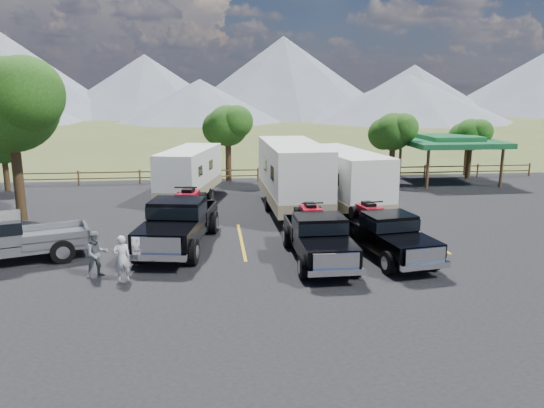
{
  "coord_description": "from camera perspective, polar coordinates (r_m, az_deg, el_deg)",
  "views": [
    {
      "loc": [
        -3.19,
        -17.55,
        6.38
      ],
      "look_at": [
        -0.69,
        4.06,
        1.6
      ],
      "focal_mm": 35.0,
      "sensor_mm": 36.0,
      "label": 1
    }
  ],
  "objects": [
    {
      "name": "tree_ne_b",
      "position": [
        40.07,
        20.55,
        6.96
      ],
      "size": [
        2.77,
        2.59,
        4.27
      ],
      "color": "#322413",
      "rests_on": "ground"
    },
    {
      "name": "trailer_center",
      "position": [
        27.4,
        2.22,
        3.01
      ],
      "size": [
        2.79,
        10.32,
        3.59
      ],
      "rotation": [
        0.0,
        0.0,
        0.01
      ],
      "color": "white",
      "rests_on": "asphalt_lot"
    },
    {
      "name": "rig_right",
      "position": [
        20.77,
        12.12,
        -3.02
      ],
      "size": [
        2.69,
        5.93,
        1.91
      ],
      "rotation": [
        0.0,
        0.0,
        0.15
      ],
      "color": "black",
      "rests_on": "asphalt_lot"
    },
    {
      "name": "pickup_silver",
      "position": [
        21.79,
        -26.84,
        -3.35
      ],
      "size": [
        6.29,
        3.75,
        1.8
      ],
      "rotation": [
        0.0,
        0.0,
        -1.24
      ],
      "color": "gray",
      "rests_on": "asphalt_lot"
    },
    {
      "name": "person_a",
      "position": [
        18.43,
        -15.85,
        -5.63
      ],
      "size": [
        0.66,
        0.54,
        1.58
      ],
      "primitive_type": "imported",
      "rotation": [
        0.0,
        0.0,
        3.46
      ],
      "color": "silver",
      "rests_on": "asphalt_lot"
    },
    {
      "name": "ground",
      "position": [
        18.95,
        3.52,
        -7.31
      ],
      "size": [
        320.0,
        320.0,
        0.0
      ],
      "primitive_type": "plane",
      "color": "#445323",
      "rests_on": "ground"
    },
    {
      "name": "tree_nw_small",
      "position": [
        37.05,
        -26.96,
        5.48
      ],
      "size": [
        2.59,
        2.43,
        3.85
      ],
      "color": "#322413",
      "rests_on": "ground"
    },
    {
      "name": "rig_center",
      "position": [
        19.91,
        4.96,
        -3.39
      ],
      "size": [
        2.09,
        5.87,
        1.96
      ],
      "rotation": [
        0.0,
        0.0,
        0.0
      ],
      "color": "black",
      "rests_on": "asphalt_lot"
    },
    {
      "name": "rail_fence",
      "position": [
        36.88,
        1.58,
        3.38
      ],
      "size": [
        36.12,
        0.12,
        1.0
      ],
      "color": "brown",
      "rests_on": "ground"
    },
    {
      "name": "rig_left",
      "position": [
        21.81,
        -9.94,
        -1.77
      ],
      "size": [
        3.3,
        6.95,
        2.23
      ],
      "rotation": [
        0.0,
        0.0,
        -0.18
      ],
      "color": "black",
      "rests_on": "asphalt_lot"
    },
    {
      "name": "asphalt_lot",
      "position": [
        21.75,
        2.14,
        -4.62
      ],
      "size": [
        44.0,
        34.0,
        0.04
      ],
      "primitive_type": "cube",
      "color": "black",
      "rests_on": "ground"
    },
    {
      "name": "tree_north",
      "position": [
        36.68,
        -4.82,
        8.37
      ],
      "size": [
        3.46,
        3.24,
        5.25
      ],
      "color": "#322413",
      "rests_on": "ground"
    },
    {
      "name": "trailer_right",
      "position": [
        27.56,
        7.67,
        2.54
      ],
      "size": [
        3.47,
        9.27,
        3.21
      ],
      "rotation": [
        0.0,
        0.0,
        0.15
      ],
      "color": "white",
      "rests_on": "asphalt_lot"
    },
    {
      "name": "tree_big_nw",
      "position": [
        28.19,
        -26.37,
        9.54
      ],
      "size": [
        5.54,
        5.18,
        7.84
      ],
      "color": "#322413",
      "rests_on": "ground"
    },
    {
      "name": "person_b",
      "position": [
        19.09,
        -18.33,
        -5.14
      ],
      "size": [
        0.97,
        0.9,
        1.6
      ],
      "primitive_type": "imported",
      "rotation": [
        0.0,
        0.0,
        0.48
      ],
      "color": "slate",
      "rests_on": "asphalt_lot"
    },
    {
      "name": "stall_lines",
      "position": [
        22.69,
        1.75,
        -3.83
      ],
      "size": [
        12.12,
        5.5,
        0.01
      ],
      "color": "gold",
      "rests_on": "asphalt_lot"
    },
    {
      "name": "trailer_left",
      "position": [
        30.8,
        -8.84,
        3.27
      ],
      "size": [
        3.76,
        8.46,
        2.94
      ],
      "rotation": [
        0.0,
        0.0,
        -0.24
      ],
      "color": "white",
      "rests_on": "asphalt_lot"
    },
    {
      "name": "mountain_range",
      "position": [
        123.62,
        -8.88,
        12.95
      ],
      "size": [
        209.0,
        71.0,
        20.0
      ],
      "color": "slate",
      "rests_on": "ground"
    },
    {
      "name": "tree_ne_a",
      "position": [
        36.76,
        12.86,
        7.57
      ],
      "size": [
        3.11,
        2.92,
        4.76
      ],
      "color": "#322413",
      "rests_on": "ground"
    },
    {
      "name": "pavilion",
      "position": [
        38.33,
        18.54,
        6.38
      ],
      "size": [
        6.2,
        6.2,
        3.22
      ],
      "color": "brown",
      "rests_on": "ground"
    }
  ]
}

